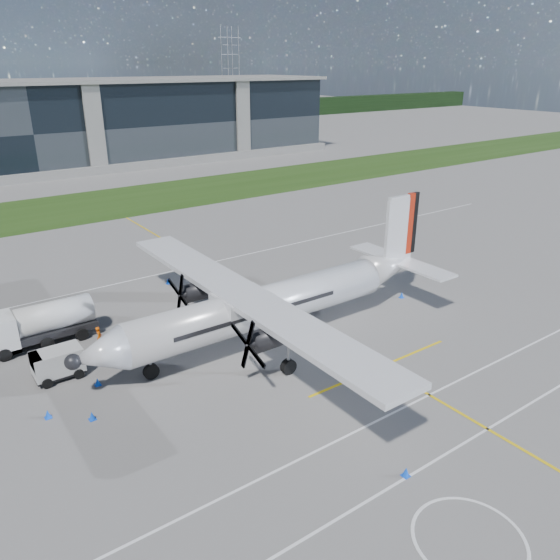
{
  "coord_description": "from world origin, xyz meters",
  "views": [
    {
      "loc": [
        -20.31,
        -27.28,
        18.44
      ],
      "look_at": [
        1.43,
        3.13,
        3.49
      ],
      "focal_mm": 35.0,
      "sensor_mm": 36.0,
      "label": 1
    }
  ],
  "objects": [
    {
      "name": "ground_crew_person",
      "position": [
        -10.99,
        7.26,
        0.89
      ],
      "size": [
        0.72,
        0.85,
        1.79
      ],
      "primitive_type": "imported",
      "rotation": [
        0.0,
        0.0,
        1.25
      ],
      "color": "#F25907",
      "rests_on": "ground"
    },
    {
      "name": "ground",
      "position": [
        0.0,
        40.0,
        0.0
      ],
      "size": [
        400.0,
        400.0,
        0.0
      ],
      "primitive_type": "plane",
      "color": "#62605D",
      "rests_on": "ground"
    },
    {
      "name": "safety_cone_nose_port",
      "position": [
        -14.12,
        -0.71,
        0.25
      ],
      "size": [
        0.36,
        0.36,
        0.5
      ],
      "primitive_type": "cone",
      "color": "blue",
      "rests_on": "ground"
    },
    {
      "name": "safety_cone_portwing",
      "position": [
        -3.33,
        -13.89,
        0.25
      ],
      "size": [
        0.36,
        0.36,
        0.5
      ],
      "primitive_type": "cone",
      "color": "blue",
      "rests_on": "ground"
    },
    {
      "name": "safety_cone_fwd",
      "position": [
        -16.08,
        0.89,
        0.25
      ],
      "size": [
        0.36,
        0.36,
        0.5
      ],
      "primitive_type": "cone",
      "color": "blue",
      "rests_on": "ground"
    },
    {
      "name": "fuel_tanker_truck",
      "position": [
        -14.7,
        10.17,
        1.46
      ],
      "size": [
        7.79,
        2.53,
        2.92
      ],
      "primitive_type": null,
      "color": "silver",
      "rests_on": "ground"
    },
    {
      "name": "safety_cone_tail",
      "position": [
        12.5,
        1.0,
        0.25
      ],
      "size": [
        0.36,
        0.36,
        0.5
      ],
      "primitive_type": "cone",
      "color": "blue",
      "rests_on": "ground"
    },
    {
      "name": "baggage_tug",
      "position": [
        -14.37,
        4.88,
        0.95
      ],
      "size": [
        3.15,
        1.89,
        1.89
      ],
      "primitive_type": null,
      "color": "silver",
      "rests_on": "ground"
    },
    {
      "name": "safety_cone_nose_stbd",
      "position": [
        -12.73,
        2.56,
        0.25
      ],
      "size": [
        0.36,
        0.36,
        0.5
      ],
      "primitive_type": "cone",
      "color": "blue",
      "rests_on": "ground"
    },
    {
      "name": "pylon_east",
      "position": [
        85.0,
        150.0,
        15.0
      ],
      "size": [
        9.0,
        4.6,
        30.0
      ],
      "primitive_type": null,
      "color": "gray",
      "rests_on": "ground"
    },
    {
      "name": "grass_strip",
      "position": [
        0.0,
        48.0,
        0.02
      ],
      "size": [
        400.0,
        18.0,
        0.04
      ],
      "primitive_type": "cube",
      "color": "#213D10",
      "rests_on": "ground"
    },
    {
      "name": "turboprop_aircraft",
      "position": [
        -0.3,
        1.36,
        4.4
      ],
      "size": [
        28.27,
        29.31,
        8.79
      ],
      "primitive_type": null,
      "color": "silver",
      "rests_on": "ground"
    },
    {
      "name": "safety_cone_stbdwing",
      "position": [
        -2.19,
        15.3,
        0.25
      ],
      "size": [
        0.36,
        0.36,
        0.5
      ],
      "primitive_type": "cone",
      "color": "blue",
      "rests_on": "ground"
    },
    {
      "name": "white_lane_line",
      "position": [
        0.0,
        -14.0,
        0.01
      ],
      "size": [
        90.0,
        0.15,
        0.01
      ],
      "primitive_type": "cube",
      "color": "white",
      "rests_on": "ground"
    },
    {
      "name": "terminal_building",
      "position": [
        0.0,
        80.0,
        7.5
      ],
      "size": [
        120.0,
        20.0,
        15.0
      ],
      "primitive_type": "cube",
      "color": "black",
      "rests_on": "ground"
    },
    {
      "name": "yellow_taxiway_centerline",
      "position": [
        3.0,
        10.0,
        0.01
      ],
      "size": [
        0.2,
        70.0,
        0.01
      ],
      "primitive_type": "cube",
      "color": "yellow",
      "rests_on": "ground"
    }
  ]
}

